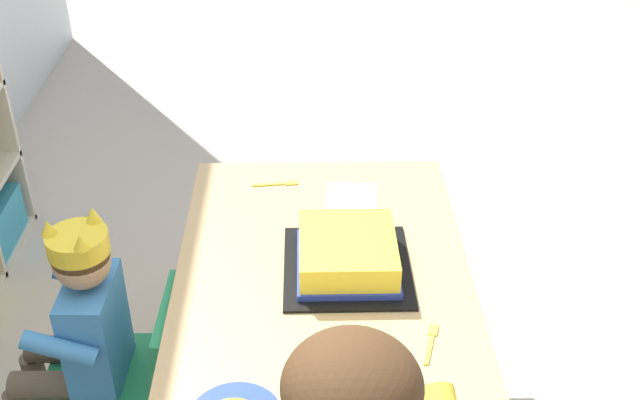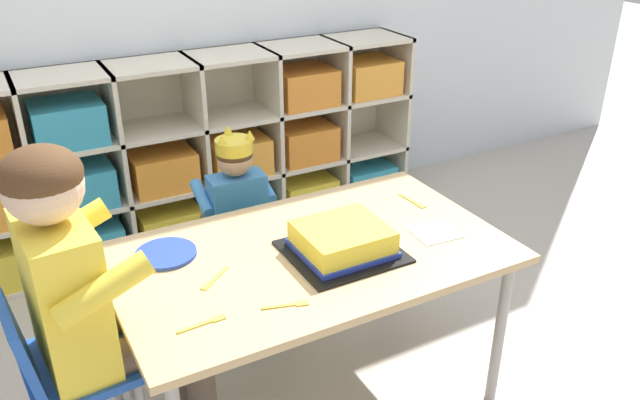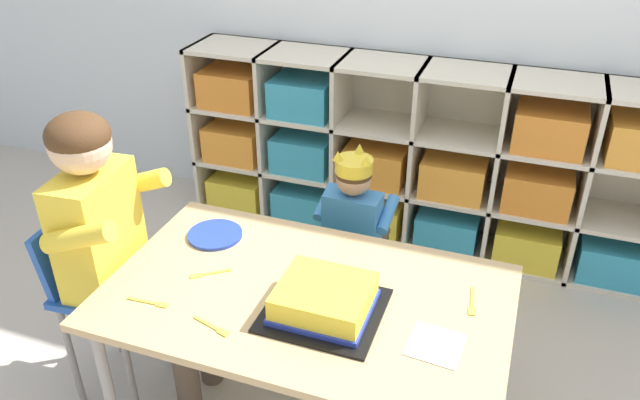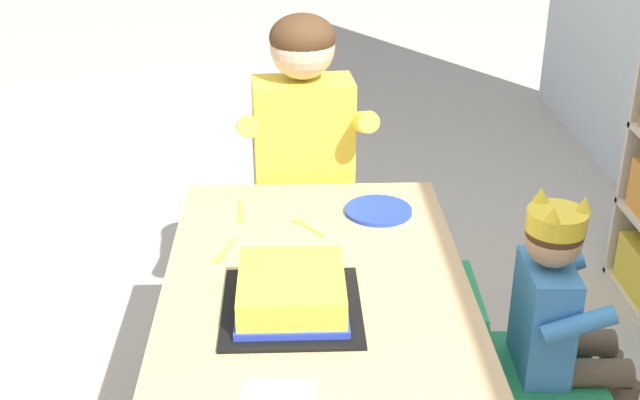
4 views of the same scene
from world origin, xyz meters
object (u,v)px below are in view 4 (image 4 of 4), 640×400
object	(u,v)px
classroom_chair_blue	(514,366)
fork_at_table_front_edge	(307,226)
child_with_crown	(562,312)
adult_helper_seated	(306,153)
fork_beside_plate_stack	(241,212)
classroom_chair_adult_side	(303,205)
fork_by_napkin	(224,252)
birthday_cake_on_tray	(292,294)
activity_table	(317,307)
paper_plate_stack	(378,211)

from	to	relation	value
classroom_chair_blue	fork_at_table_front_edge	bearing A→B (deg)	61.55
child_with_crown	adult_helper_seated	distance (m)	0.89
classroom_chair_blue	fork_beside_plate_stack	world-z (taller)	fork_beside_plate_stack
classroom_chair_adult_side	adult_helper_seated	world-z (taller)	adult_helper_seated
adult_helper_seated	fork_by_napkin	distance (m)	0.52
fork_by_napkin	fork_at_table_front_edge	bearing A→B (deg)	-41.43
birthday_cake_on_tray	fork_beside_plate_stack	bearing A→B (deg)	-164.28
classroom_chair_blue	classroom_chair_adult_side	bearing A→B (deg)	36.89
child_with_crown	fork_at_table_front_edge	bearing A→B (deg)	65.64
activity_table	classroom_chair_blue	distance (m)	0.53
birthday_cake_on_tray	fork_beside_plate_stack	distance (m)	0.51
adult_helper_seated	child_with_crown	bearing A→B (deg)	-50.67
activity_table	fork_by_napkin	distance (m)	0.30
activity_table	paper_plate_stack	world-z (taller)	paper_plate_stack
classroom_chair_adult_side	activity_table	bearing A→B (deg)	-93.13
child_with_crown	paper_plate_stack	distance (m)	0.57
classroom_chair_adult_side	fork_by_napkin	world-z (taller)	classroom_chair_adult_side
paper_plate_stack	activity_table	bearing A→B (deg)	-24.53
adult_helper_seated	paper_plate_stack	distance (m)	0.32
activity_table	child_with_crown	size ratio (longest dim) A/B	1.48
adult_helper_seated	birthday_cake_on_tray	distance (m)	0.73
birthday_cake_on_tray	fork_by_napkin	bearing A→B (deg)	-147.39
child_with_crown	fork_beside_plate_stack	world-z (taller)	child_with_crown
paper_plate_stack	birthday_cake_on_tray	bearing A→B (deg)	-26.76
child_with_crown	paper_plate_stack	size ratio (longest dim) A/B	4.37
activity_table	classroom_chair_adult_side	bearing A→B (deg)	-178.41
child_with_crown	fork_beside_plate_stack	size ratio (longest dim) A/B	6.12
classroom_chair_blue	fork_beside_plate_stack	size ratio (longest dim) A/B	4.30
activity_table	fork_beside_plate_stack	xyz separation A→B (m)	(-0.41, -0.20, 0.05)
child_with_crown	birthday_cake_on_tray	size ratio (longest dim) A/B	2.45
birthday_cake_on_tray	classroom_chair_blue	bearing A→B (deg)	100.58
classroom_chair_blue	fork_by_napkin	distance (m)	0.78
classroom_chair_adult_side	child_with_crown	bearing A→B (deg)	-54.74
activity_table	fork_beside_plate_stack	distance (m)	0.46
fork_beside_plate_stack	fork_by_napkin	bearing A→B (deg)	168.58
classroom_chair_blue	fork_at_table_front_edge	xyz separation A→B (m)	(-0.30, -0.51, 0.25)
activity_table	child_with_crown	world-z (taller)	child_with_crown
activity_table	birthday_cake_on_tray	world-z (taller)	birthday_cake_on_tray
classroom_chair_adult_side	adult_helper_seated	xyz separation A→B (m)	(0.11, 0.01, 0.22)
child_with_crown	fork_at_table_front_edge	xyz separation A→B (m)	(-0.30, -0.61, 0.09)
paper_plate_stack	fork_by_napkin	xyz separation A→B (m)	(0.21, -0.41, -0.00)
classroom_chair_blue	fork_beside_plate_stack	bearing A→B (deg)	62.50
fork_by_napkin	birthday_cake_on_tray	bearing A→B (deg)	-131.23
activity_table	classroom_chair_blue	bearing A→B (deg)	92.92
activity_table	fork_beside_plate_stack	size ratio (longest dim) A/B	9.05
activity_table	birthday_cake_on_tray	xyz separation A→B (m)	(0.08, -0.06, 0.09)
child_with_crown	adult_helper_seated	xyz separation A→B (m)	(-0.63, -0.61, 0.17)
fork_by_napkin	fork_beside_plate_stack	xyz separation A→B (m)	(-0.22, 0.03, -0.00)
paper_plate_stack	child_with_crown	bearing A→B (deg)	47.28
paper_plate_stack	fork_beside_plate_stack	xyz separation A→B (m)	(-0.01, -0.38, -0.00)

